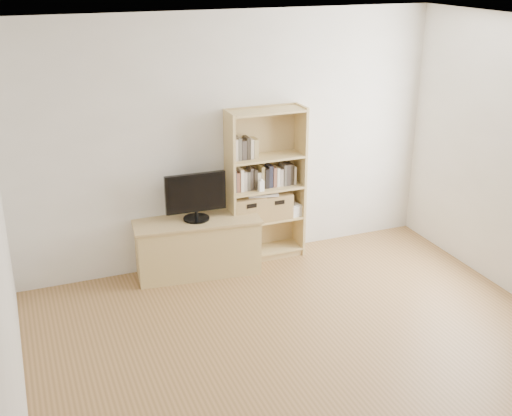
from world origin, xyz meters
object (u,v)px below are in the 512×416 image
tv_stand (197,247)px  laptop (262,193)px  bookshelf (266,185)px  baby_monitor (261,186)px  television (196,197)px  basket_right (274,205)px  basket_left (247,208)px

tv_stand → laptop: size_ratio=3.90×
bookshelf → baby_monitor: (-0.09, -0.09, 0.04)m
bookshelf → television: (-0.79, -0.09, 0.01)m
bookshelf → basket_right: size_ratio=5.02×
bookshelf → television: 0.80m
baby_monitor → bookshelf: bearing=33.6°
tv_stand → television: 0.55m
bookshelf → basket_right: bearing=-2.6°
television → bookshelf: bearing=7.9°
tv_stand → basket_right: 0.95m
television → baby_monitor: (0.70, -0.01, 0.02)m
baby_monitor → basket_left: size_ratio=0.33×
bookshelf → basket_left: size_ratio=4.85×
tv_stand → basket_left: (0.57, 0.08, 0.31)m
laptop → basket_right: bearing=14.8°
television → basket_right: (0.89, 0.08, -0.24)m
bookshelf → basket_left: bookshelf is taller
basket_right → television: bearing=-174.9°
tv_stand → bookshelf: size_ratio=0.75×
tv_stand → baby_monitor: 0.91m
tv_stand → bookshelf: 0.96m
tv_stand → baby_monitor: bearing=5.5°
basket_right → laptop: (-0.14, -0.01, 0.16)m
basket_right → tv_stand: bearing=-174.9°
tv_stand → basket_left: size_ratio=3.65×
laptop → basket_left: bearing=-169.0°
bookshelf → tv_stand: bearing=-174.2°
tv_stand → basket_left: 0.66m
television → laptop: (0.75, 0.08, -0.09)m
bookshelf → baby_monitor: bearing=-135.0°
tv_stand → television: bearing=0.0°
basket_right → laptop: laptop is taller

